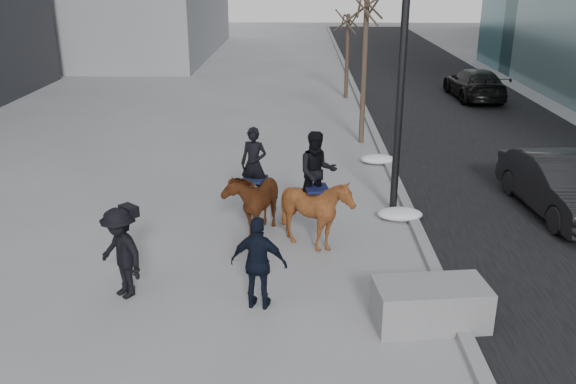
{
  "coord_description": "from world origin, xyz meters",
  "views": [
    {
      "loc": [
        0.23,
        -10.46,
        5.82
      ],
      "look_at": [
        0.0,
        1.2,
        1.5
      ],
      "focal_mm": 38.0,
      "sensor_mm": 36.0,
      "label": 1
    }
  ],
  "objects_px": {
    "mounted_left": "(254,195)",
    "mounted_right": "(317,203)",
    "car_near": "(561,186)",
    "planter": "(430,304)"
  },
  "relations": [
    {
      "from": "car_near",
      "to": "mounted_right",
      "type": "relative_size",
      "value": 1.69
    },
    {
      "from": "mounted_left",
      "to": "mounted_right",
      "type": "height_order",
      "value": "mounted_right"
    },
    {
      "from": "planter",
      "to": "car_near",
      "type": "distance_m",
      "value": 6.7
    },
    {
      "from": "planter",
      "to": "mounted_left",
      "type": "bearing_deg",
      "value": 130.45
    },
    {
      "from": "planter",
      "to": "mounted_left",
      "type": "height_order",
      "value": "mounted_left"
    },
    {
      "from": "car_near",
      "to": "planter",
      "type": "bearing_deg",
      "value": -134.32
    },
    {
      "from": "car_near",
      "to": "mounted_left",
      "type": "distance_m",
      "value": 7.64
    },
    {
      "from": "planter",
      "to": "car_near",
      "type": "xyz_separation_m",
      "value": [
        4.23,
        5.18,
        0.34
      ]
    },
    {
      "from": "mounted_left",
      "to": "mounted_right",
      "type": "xyz_separation_m",
      "value": [
        1.41,
        -0.83,
        0.13
      ]
    },
    {
      "from": "car_near",
      "to": "mounted_right",
      "type": "distance_m",
      "value": 6.48
    }
  ]
}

